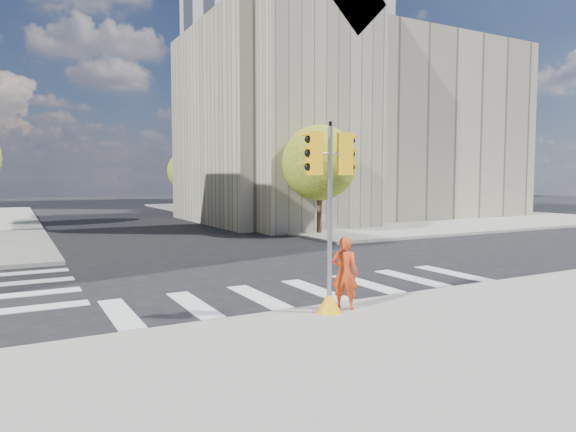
# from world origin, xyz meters

# --- Properties ---
(ground) EXTENTS (160.00, 160.00, 0.00)m
(ground) POSITION_xyz_m (0.00, 0.00, 0.00)
(ground) COLOR black
(ground) RESTS_ON ground
(sidewalk_far_right) EXTENTS (28.00, 40.00, 0.15)m
(sidewalk_far_right) POSITION_xyz_m (20.00, 26.00, 0.07)
(sidewalk_far_right) COLOR gray
(sidewalk_far_right) RESTS_ON ground
(civic_building) EXTENTS (26.00, 16.00, 19.39)m
(civic_building) POSITION_xyz_m (15.59, 19.12, 7.26)
(civic_building) COLOR #A0977F
(civic_building) RESTS_ON ground
(office_tower) EXTENTS (20.00, 18.00, 30.00)m
(office_tower) POSITION_xyz_m (22.00, 42.00, 15.00)
(office_tower) COLOR #9EA0A3
(office_tower) RESTS_ON ground
(tree_re_near) EXTENTS (4.20, 4.20, 6.16)m
(tree_re_near) POSITION_xyz_m (7.50, 10.00, 4.05)
(tree_re_near) COLOR #382616
(tree_re_near) RESTS_ON ground
(tree_re_mid) EXTENTS (4.60, 4.60, 6.66)m
(tree_re_mid) POSITION_xyz_m (7.50, 22.00, 4.35)
(tree_re_mid) COLOR #382616
(tree_re_mid) RESTS_ON ground
(tree_re_far) EXTENTS (4.00, 4.00, 5.88)m
(tree_re_far) POSITION_xyz_m (7.50, 34.00, 3.87)
(tree_re_far) COLOR #382616
(tree_re_far) RESTS_ON ground
(lamp_near) EXTENTS (0.35, 0.18, 8.11)m
(lamp_near) POSITION_xyz_m (8.00, 14.00, 4.58)
(lamp_near) COLOR black
(lamp_near) RESTS_ON sidewalk_far_right
(lamp_far) EXTENTS (0.35, 0.18, 8.11)m
(lamp_far) POSITION_xyz_m (8.00, 28.00, 4.58)
(lamp_far) COLOR black
(lamp_far) RESTS_ON sidewalk_far_right
(traffic_signal) EXTENTS (1.08, 0.56, 4.30)m
(traffic_signal) POSITION_xyz_m (-1.40, -4.74, 1.96)
(traffic_signal) COLOR #FFB20D
(traffic_signal) RESTS_ON sidewalk_near
(photographer) EXTENTS (0.72, 0.73, 1.70)m
(photographer) POSITION_xyz_m (-0.89, -4.63, 1.00)
(photographer) COLOR red
(photographer) RESTS_ON sidewalk_near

